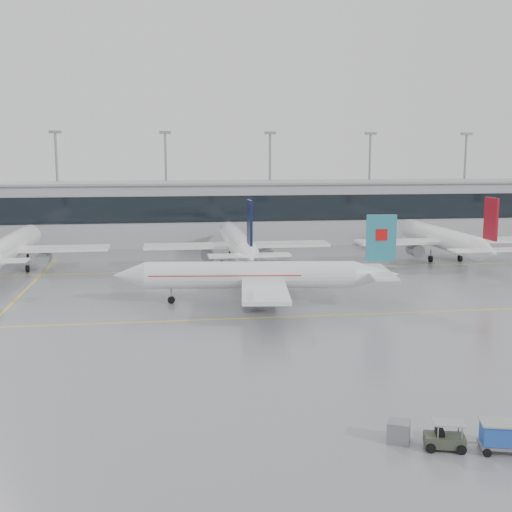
{
  "coord_description": "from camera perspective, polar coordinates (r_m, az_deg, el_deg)",
  "views": [
    {
      "loc": [
        -11.39,
        -67.92,
        17.81
      ],
      "look_at": [
        0.0,
        12.0,
        5.0
      ],
      "focal_mm": 45.0,
      "sensor_mm": 36.0,
      "label": 1
    }
  ],
  "objects": [
    {
      "name": "taxi_line_main",
      "position": [
        71.13,
        1.37,
        -5.48
      ],
      "size": [
        120.0,
        0.25,
        0.01
      ],
      "primitive_type": "cube",
      "color": "yellow",
      "rests_on": "ground"
    },
    {
      "name": "ground",
      "position": [
        71.13,
        1.37,
        -5.49
      ],
      "size": [
        320.0,
        320.0,
        0.0
      ],
      "primitive_type": "plane",
      "color": "gray",
      "rests_on": "ground"
    },
    {
      "name": "parked_jet_d",
      "position": [
        112.58,
        16.3,
        1.46
      ],
      "size": [
        29.64,
        36.96,
        11.72
      ],
      "rotation": [
        0.0,
        0.0,
        1.57
      ],
      "color": "white",
      "rests_on": "ground"
    },
    {
      "name": "baggage_tug",
      "position": [
        42.28,
        16.41,
        -15.37
      ],
      "size": [
        3.68,
        2.07,
        1.75
      ],
      "rotation": [
        0.0,
        0.0,
        -0.26
      ],
      "color": "#343B2E",
      "rests_on": "ground"
    },
    {
      "name": "air_canada_jet",
      "position": [
        77.17,
        0.44,
        -1.77
      ],
      "size": [
        34.78,
        27.52,
        10.72
      ],
      "rotation": [
        0.0,
        0.0,
        3.02
      ],
      "color": "silver",
      "rests_on": "ground"
    },
    {
      "name": "terminal_roof",
      "position": [
        130.54,
        -3.12,
        6.54
      ],
      "size": [
        182.0,
        16.0,
        0.4
      ],
      "primitive_type": "cube",
      "color": "gray",
      "rests_on": "ground"
    },
    {
      "name": "parked_jet_c",
      "position": [
        103.21,
        -1.7,
        1.16
      ],
      "size": [
        29.64,
        36.96,
        11.72
      ],
      "rotation": [
        0.0,
        0.0,
        1.57
      ],
      "color": "white",
      "rests_on": "ground"
    },
    {
      "name": "terminal_glass",
      "position": [
        123.33,
        -2.79,
        4.21
      ],
      "size": [
        180.0,
        0.2,
        5.0
      ],
      "primitive_type": "cube",
      "color": "black",
      "rests_on": "ground"
    },
    {
      "name": "taxi_line_cross",
      "position": [
        86.83,
        -20.34,
        -3.39
      ],
      "size": [
        0.25,
        60.0,
        0.01
      ],
      "primitive_type": "cube",
      "color": "yellow",
      "rests_on": "ground"
    },
    {
      "name": "terminal",
      "position": [
        130.95,
        -3.1,
        3.83
      ],
      "size": [
        180.0,
        15.0,
        12.0
      ],
      "primitive_type": "cube",
      "color": "#98989B",
      "rests_on": "ground"
    },
    {
      "name": "parked_jet_b",
      "position": [
        105.26,
        -20.99,
        0.72
      ],
      "size": [
        29.64,
        36.96,
        11.72
      ],
      "rotation": [
        0.0,
        0.0,
        1.57
      ],
      "color": "white",
      "rests_on": "ground"
    },
    {
      "name": "light_masts",
      "position": [
        136.47,
        -3.35,
        7.13
      ],
      "size": [
        156.4,
        1.0,
        22.6
      ],
      "color": "gray",
      "rests_on": "ground"
    },
    {
      "name": "gse_unit",
      "position": [
        42.47,
        12.56,
        -15.0
      ],
      "size": [
        1.77,
        1.73,
        1.35
      ],
      "primitive_type": "cube",
      "rotation": [
        0.0,
        0.0,
        -0.46
      ],
      "color": "slate",
      "rests_on": "ground"
    },
    {
      "name": "taxi_line_north",
      "position": [
        100.18,
        -1.45,
        -1.22
      ],
      "size": [
        120.0,
        0.25,
        0.01
      ],
      "primitive_type": "cube",
      "color": "yellow",
      "rests_on": "ground"
    },
    {
      "name": "baggage_cart",
      "position": [
        42.83,
        21.35,
        -14.58
      ],
      "size": [
        3.41,
        2.44,
        1.9
      ],
      "rotation": [
        0.0,
        0.0,
        -0.26
      ],
      "color": "gray",
      "rests_on": "ground"
    }
  ]
}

